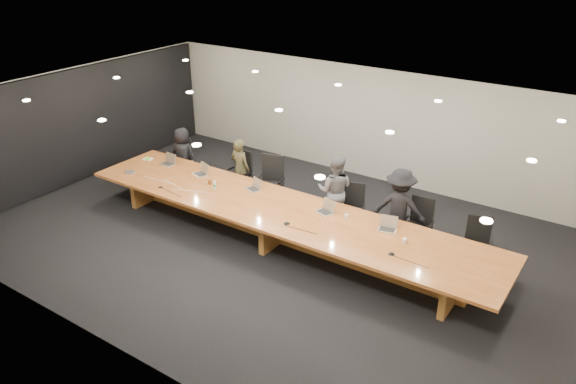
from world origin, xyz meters
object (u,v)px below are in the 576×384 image
person_d (399,208)px  laptop_a (167,159)px  chair_mid_right (352,208)px  person_a (183,155)px  mic_right (392,253)px  mic_left (160,187)px  conference_table (280,219)px  chair_far_left (179,159)px  paper_cup_near (346,216)px  chair_far_right (477,245)px  paper_cup_far (405,241)px  chair_right (418,225)px  person_b (240,169)px  laptop_d (325,207)px  av_box (130,172)px  chair_left (238,174)px  laptop_b (200,169)px  amber_mug (210,182)px  chair_mid_left (269,182)px  laptop_e (387,224)px  water_bottle (215,185)px  mic_center (287,223)px  laptop_c (253,185)px

person_d → laptop_a: person_d is taller
chair_mid_right → person_a: 4.67m
person_d → mic_right: person_d is taller
mic_left → conference_table: bearing=12.5°
chair_far_left → paper_cup_near: bearing=-11.9°
chair_far_right → paper_cup_far: (-1.00, -1.03, 0.26)m
chair_right → mic_left: 5.42m
person_b → laptop_d: (2.80, -0.89, 0.16)m
paper_cup_near → av_box: (-5.12, -0.81, -0.03)m
chair_right → chair_left: bearing=176.8°
chair_mid_right → laptop_b: 3.54m
laptop_b → amber_mug: size_ratio=3.58×
chair_mid_left → laptop_e: bearing=-29.9°
person_d → water_bottle: bearing=7.5°
mic_center → amber_mug: bearing=166.8°
water_bottle → paper_cup_far: (4.23, 0.16, -0.05)m
chair_mid_right → paper_cup_near: size_ratio=12.59×
mic_right → laptop_b: bearing=171.8°
chair_mid_left → mic_left: size_ratio=11.43×
mic_right → conference_table: bearing=172.5°
chair_mid_left → av_box: 3.17m
paper_cup_near → chair_mid_left: bearing=161.2°
chair_mid_left → mic_center: bearing=-61.7°
conference_table → av_box: size_ratio=42.20×
chair_right → chair_mid_left: bearing=177.2°
laptop_e → av_box: 6.03m
laptop_c → person_a: bearing=-175.9°
person_d → paper_cup_near: (-0.71, -0.85, -0.03)m
chair_left → mic_center: 2.99m
chair_far_right → av_box: 7.59m
chair_mid_left → chair_mid_right: (2.07, 0.05, -0.09)m
chair_right → conference_table: bearing=-156.0°
conference_table → water_bottle: (-1.65, -0.02, 0.33)m
person_a → mic_left: size_ratio=13.25×
chair_mid_left → chair_mid_right: chair_mid_left is taller
chair_left → laptop_e: size_ratio=3.46×
laptop_a → amber_mug: bearing=-6.7°
mic_left → mic_right: size_ratio=0.89×
person_a → person_d: size_ratio=0.86×
chair_far_right → av_box: (-7.42, -1.59, 0.23)m
chair_far_left → laptop_e: bearing=-10.6°
chair_far_right → laptop_a: 7.13m
mic_right → laptop_a: bearing=172.9°
chair_right → mic_left: bearing=-163.9°
mic_left → laptop_e: bearing=11.5°
water_bottle → person_b: bearing=104.3°
person_d → paper_cup_far: (0.58, -1.09, -0.02)m
chair_far_right → laptop_e: bearing=-168.7°
chair_far_right → person_d: bearing=160.4°
person_a → amber_mug: (1.77, -1.02, 0.10)m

